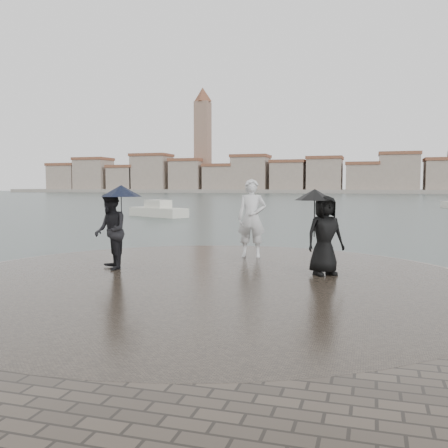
% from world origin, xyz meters
% --- Properties ---
extents(ground, '(400.00, 400.00, 0.00)m').
position_xyz_m(ground, '(0.00, 0.00, 0.00)').
color(ground, '#2B3835').
rests_on(ground, ground).
extents(kerb_ring, '(12.50, 12.50, 0.32)m').
position_xyz_m(kerb_ring, '(0.00, 3.50, 0.16)').
color(kerb_ring, gray).
rests_on(kerb_ring, ground).
extents(quay_tip, '(11.90, 11.90, 0.36)m').
position_xyz_m(quay_tip, '(0.00, 3.50, 0.18)').
color(quay_tip, '#2D261E').
rests_on(quay_tip, ground).
extents(statue, '(0.87, 0.63, 2.21)m').
position_xyz_m(statue, '(0.20, 6.89, 1.47)').
color(statue, silver).
rests_on(statue, quay_tip).
extents(visitor_left, '(1.31, 1.17, 2.04)m').
position_xyz_m(visitor_left, '(-2.54, 3.89, 1.48)').
color(visitor_left, black).
rests_on(visitor_left, quay_tip).
extents(visitor_right, '(1.25, 1.05, 1.95)m').
position_xyz_m(visitor_right, '(2.40, 4.60, 1.45)').
color(visitor_right, black).
rests_on(visitor_right, quay_tip).
extents(far_skyline, '(260.00, 20.00, 37.00)m').
position_xyz_m(far_skyline, '(-6.29, 160.71, 5.61)').
color(far_skyline, gray).
rests_on(far_skyline, ground).
extents(boats, '(37.14, 27.02, 1.50)m').
position_xyz_m(boats, '(6.28, 39.54, 0.38)').
color(boats, beige).
rests_on(boats, ground).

